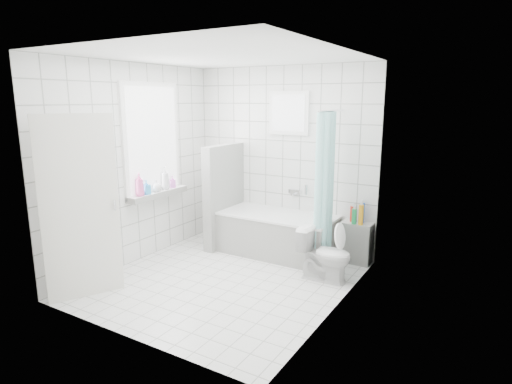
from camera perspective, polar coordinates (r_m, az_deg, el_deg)
The scene contains 19 objects.
ground at distance 5.29m, azimuth -4.23°, elevation -11.59°, with size 3.00×3.00×0.00m, color white.
ceiling at distance 4.87m, azimuth -4.74°, elevation 17.67°, with size 3.00×3.00×0.00m, color white.
wall_back at distance 6.19m, azimuth 3.59°, elevation 4.45°, with size 2.80×0.02×2.60m, color white.
wall_front at distance 3.82m, azimuth -17.57°, elevation -1.01°, with size 2.80×0.02×2.60m, color white.
wall_left at distance 5.83m, azimuth -15.81°, elevation 3.53°, with size 0.02×3.00×2.60m, color white.
wall_right at distance 4.27m, azimuth 11.05°, elevation 0.72°, with size 0.02×3.00×2.60m, color white.
window_left at distance 5.97m, azimuth -13.58°, elevation 6.75°, with size 0.01×0.90×1.40m, color white.
window_back at distance 6.05m, azimuth 4.33°, elevation 10.44°, with size 0.50×0.01×0.50m, color white.
window_sill at distance 6.05m, azimuth -12.93°, elevation -0.25°, with size 0.18×1.02×0.08m, color white.
door at distance 4.93m, azimuth -22.40°, elevation -2.04°, with size 0.04×0.80×2.00m, color silver.
bathtub at distance 6.03m, azimuth 2.87°, elevation -5.60°, with size 1.61×0.77×0.58m.
partition_wall at distance 6.31m, azimuth -4.28°, elevation -0.49°, with size 0.15×0.85×1.50m, color white.
tiled_ledge at distance 5.88m, azimuth 13.23°, elevation -6.57°, with size 0.40×0.24×0.55m, color white.
toilet at distance 5.24m, azimuth 9.16°, elevation -8.21°, with size 0.36×0.63×0.64m, color white.
curtain_rod at distance 5.41m, azimuth 10.03°, elevation 10.61°, with size 0.02×0.02×0.80m, color silver.
shower_curtain at distance 5.39m, azimuth 9.18°, elevation 0.99°, with size 0.14×0.48×1.78m, color #44C9BE, non-canonical shape.
tub_faucet at distance 6.13m, azimuth 5.22°, elevation 0.08°, with size 0.18×0.06×0.06m, color silver.
sill_bottles at distance 5.97m, azimuth -13.34°, elevation 1.26°, with size 0.17×0.78×0.33m.
ledge_bottles at distance 5.73m, azimuth 13.43°, elevation -2.93°, with size 0.21×0.17×0.27m.
Camera 1 is at (2.80, -3.95, 2.14)m, focal length 30.00 mm.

